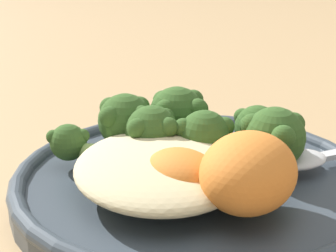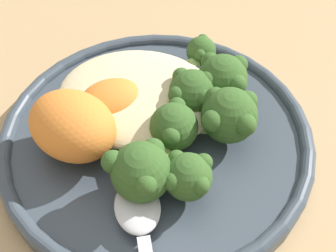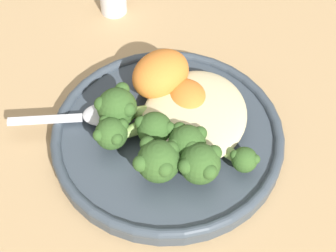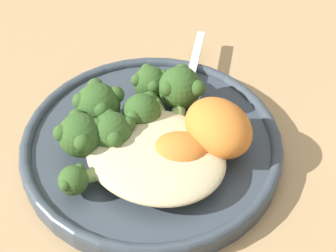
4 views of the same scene
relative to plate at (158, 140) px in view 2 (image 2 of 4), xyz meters
The scene contains 13 objects.
ground_plane 0.01m from the plate, 102.43° to the left, with size 4.00×4.00×0.00m, color tan.
plate is the anchor object (origin of this frame).
quinoa_mound 0.04m from the plate, 129.76° to the left, with size 0.13×0.11×0.02m, color beige.
broccoli_stalk_0 0.06m from the plate, 97.45° to the right, with size 0.06×0.10×0.04m.
broccoli_stalk_1 0.05m from the plate, 65.21° to the right, with size 0.10×0.10×0.03m.
broccoli_stalk_2 0.03m from the plate, 36.65° to the right, with size 0.08×0.05×0.04m.
broccoli_stalk_3 0.06m from the plate, ahead, with size 0.12×0.04×0.04m.
broccoli_stalk_4 0.04m from the plate, 55.74° to the left, with size 0.09×0.05×0.04m.
broccoli_stalk_5 0.06m from the plate, 47.51° to the left, with size 0.11×0.07×0.04m.
broccoli_stalk_6 0.07m from the plate, 82.42° to the left, with size 0.08×0.11×0.03m.
sweet_potato_chunk_0 0.05m from the plate, 161.36° to the left, with size 0.05×0.04×0.03m, color orange.
sweet_potato_chunk_1 0.07m from the plate, 158.39° to the right, with size 0.07×0.06×0.05m, color orange.
spoon 0.09m from the plate, 87.65° to the right, with size 0.06×0.13×0.01m.
Camera 2 is at (0.05, -0.24, 0.31)m, focal length 50.00 mm.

